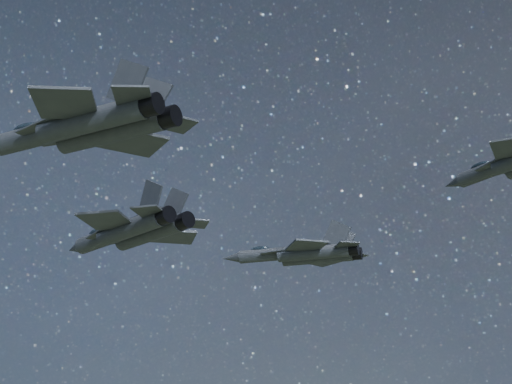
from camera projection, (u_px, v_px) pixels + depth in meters
The scene contains 3 objects.
jet_lead at pixel (131, 231), 76.07m from camera, with size 19.71×13.56×4.95m.
jet_left at pixel (304, 254), 87.91m from camera, with size 16.94×11.43×4.27m.
jet_right at pixel (86, 126), 58.60m from camera, with size 19.71×13.80×4.97m.
Camera 1 is at (37.86, -57.37, 124.02)m, focal length 55.00 mm.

